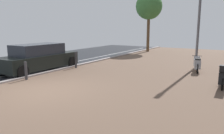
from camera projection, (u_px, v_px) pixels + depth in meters
name	position (u px, v px, depth m)	size (l,w,h in m)	color
ground	(73.00, 97.00, 7.48)	(21.00, 40.00, 0.13)	black
scooter_near	(224.00, 77.00, 8.55)	(0.52, 1.78, 0.99)	black
scooter_mid	(197.00, 64.00, 11.61)	(0.66, 1.69, 0.82)	black
parked_car_near	(39.00, 58.00, 11.99)	(1.80, 4.49, 1.46)	black
lamp_post	(200.00, 9.00, 12.23)	(0.20, 0.52, 6.05)	slate
street_tree	(149.00, 7.00, 20.76)	(2.51, 2.51, 5.59)	brown
bollard_near	(26.00, 71.00, 9.86)	(0.12, 0.12, 0.83)	#38383D
bollard_far	(76.00, 60.00, 12.77)	(0.12, 0.12, 0.93)	#38383D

